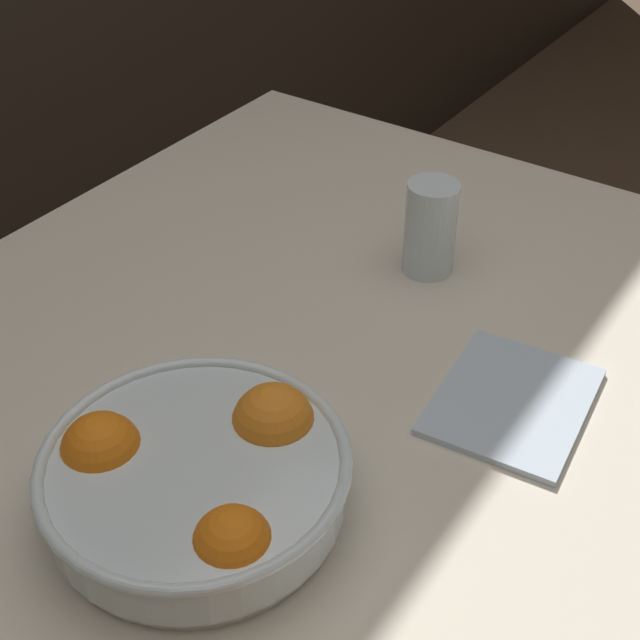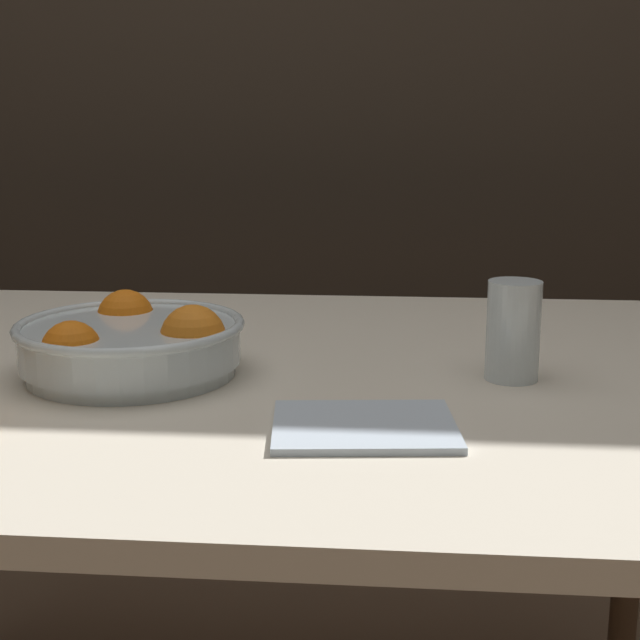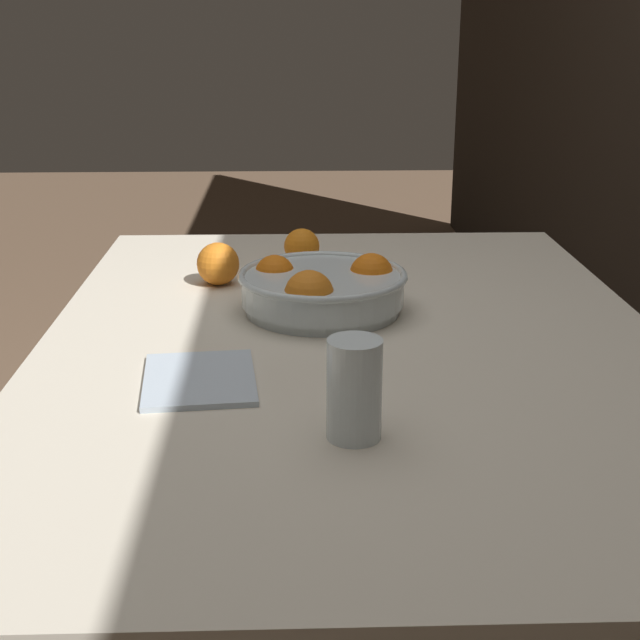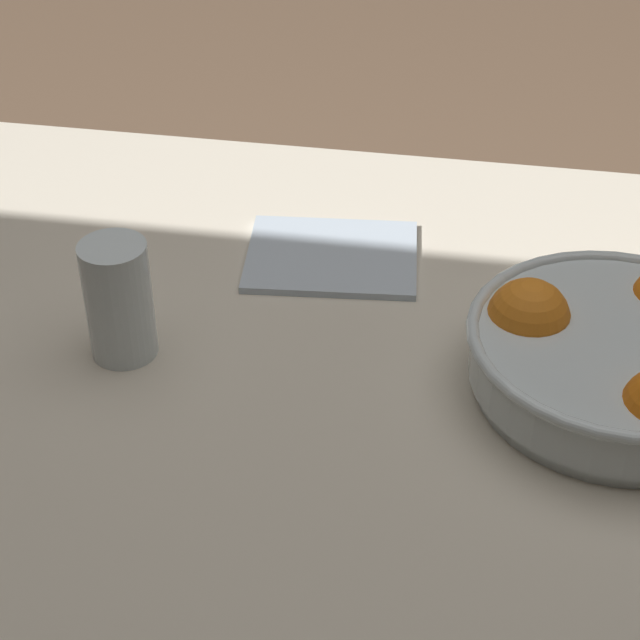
% 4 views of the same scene
% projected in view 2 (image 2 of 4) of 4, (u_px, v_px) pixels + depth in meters
% --- Properties ---
extents(back_wall, '(8.00, 0.05, 2.60)m').
position_uv_depth(back_wall, '(308.00, 4.00, 1.90)').
color(back_wall, '#2D261E').
rests_on(back_wall, ground_plane).
extents(dining_table, '(1.37, 0.97, 0.75)m').
position_uv_depth(dining_table, '(242.00, 420.00, 1.17)').
color(dining_table, beige).
rests_on(dining_table, ground_plane).
extents(fruit_bowl, '(0.28, 0.28, 0.10)m').
position_uv_depth(fruit_bowl, '(132.00, 343.00, 1.11)').
color(fruit_bowl, silver).
rests_on(fruit_bowl, dining_table).
extents(juice_glass, '(0.07, 0.07, 0.12)m').
position_uv_depth(juice_glass, '(513.00, 335.00, 1.08)').
color(juice_glass, '#F4A314').
rests_on(juice_glass, dining_table).
extents(napkin, '(0.20, 0.17, 0.01)m').
position_uv_depth(napkin, '(364.00, 426.00, 0.92)').
color(napkin, silver).
rests_on(napkin, dining_table).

